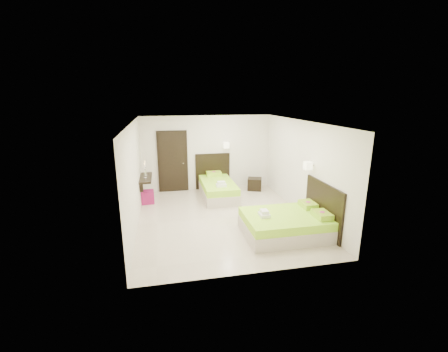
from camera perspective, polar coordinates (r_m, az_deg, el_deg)
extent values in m
plane|color=beige|center=(8.32, -0.26, -7.90)|extent=(5.50, 5.50, 0.00)
cube|color=#BCB3A0|center=(9.88, -1.17, -3.13)|extent=(1.02, 2.05, 0.33)
cube|color=#8DDA22|center=(9.80, -1.18, -1.65)|extent=(1.01, 2.03, 0.20)
cube|color=black|center=(10.69, -2.17, 0.92)|extent=(1.23, 0.05, 1.28)
cube|color=#9DCD25|center=(10.49, -1.96, 0.44)|extent=(0.51, 0.35, 0.14)
cylinder|color=#D6328C|center=(10.47, -1.96, 0.83)|extent=(0.12, 0.12, 0.00)
cube|color=white|center=(9.23, -0.54, -1.77)|extent=(0.31, 0.23, 0.08)
cube|color=white|center=(9.21, -0.54, -1.29)|extent=(0.23, 0.17, 0.08)
cube|color=white|center=(10.44, 0.39, 5.90)|extent=(0.18, 0.18, 0.20)
cylinder|color=#2D2116|center=(10.52, 0.30, 5.96)|extent=(0.03, 0.16, 0.03)
cube|color=#BCB3A0|center=(7.45, 11.55, -9.73)|extent=(1.97, 1.48, 0.32)
cube|color=#8DDA22|center=(7.35, 11.65, -7.91)|extent=(1.95, 1.46, 0.20)
cube|color=black|center=(7.69, 18.33, -5.71)|extent=(0.05, 1.68, 1.23)
cube|color=#9DCD25|center=(7.32, 18.16, -7.04)|extent=(0.34, 0.49, 0.14)
cylinder|color=#D6328C|center=(7.30, 18.21, -6.53)|extent=(0.12, 0.12, 0.00)
cube|color=#9DCD25|center=(7.88, 15.70, -5.26)|extent=(0.34, 0.49, 0.14)
cylinder|color=#D6328C|center=(7.86, 15.73, -4.78)|extent=(0.12, 0.12, 0.00)
cube|color=white|center=(7.11, 7.66, -7.33)|extent=(0.22, 0.30, 0.08)
cube|color=white|center=(7.08, 7.68, -6.74)|extent=(0.16, 0.22, 0.08)
cube|color=white|center=(7.89, 15.71, 1.92)|extent=(0.18, 0.18, 0.20)
cylinder|color=#2D2116|center=(7.92, 16.22, 1.95)|extent=(0.16, 0.03, 0.03)
cube|color=black|center=(10.68, 5.84, -1.53)|extent=(0.60, 0.56, 0.43)
cube|color=#821149|center=(9.64, -14.33, -3.88)|extent=(0.41, 0.41, 0.39)
cube|color=black|center=(10.46, -9.73, 2.70)|extent=(1.02, 0.06, 2.14)
cube|color=black|center=(10.42, -9.72, 2.66)|extent=(0.88, 0.04, 2.06)
cylinder|color=silver|center=(10.41, -7.77, 2.45)|extent=(0.03, 0.10, 0.03)
cube|color=black|center=(9.44, -14.70, -0.34)|extent=(0.35, 1.20, 0.06)
cube|color=black|center=(9.05, -15.48, -2.03)|extent=(0.10, 0.04, 0.30)
cube|color=black|center=(9.92, -15.19, -0.54)|extent=(0.10, 0.04, 0.30)
cylinder|color=silver|center=(9.28, -14.75, -0.34)|extent=(0.10, 0.10, 0.02)
cylinder|color=silver|center=(9.25, -14.80, 0.37)|extent=(0.02, 0.02, 0.22)
cone|color=silver|center=(9.22, -14.85, 1.15)|extent=(0.07, 0.07, 0.04)
cylinder|color=white|center=(9.20, -14.89, 1.73)|extent=(0.02, 0.02, 0.15)
sphere|color=#FFB23F|center=(9.18, -14.93, 2.26)|extent=(0.02, 0.02, 0.02)
cylinder|color=silver|center=(9.57, -14.67, 0.12)|extent=(0.10, 0.10, 0.02)
cylinder|color=silver|center=(9.55, -14.72, 0.82)|extent=(0.02, 0.02, 0.22)
cone|color=silver|center=(9.52, -14.77, 1.58)|extent=(0.07, 0.07, 0.04)
cylinder|color=white|center=(9.49, -14.81, 2.13)|extent=(0.02, 0.02, 0.15)
sphere|color=#FFB23F|center=(9.48, -14.84, 2.65)|extent=(0.02, 0.02, 0.02)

